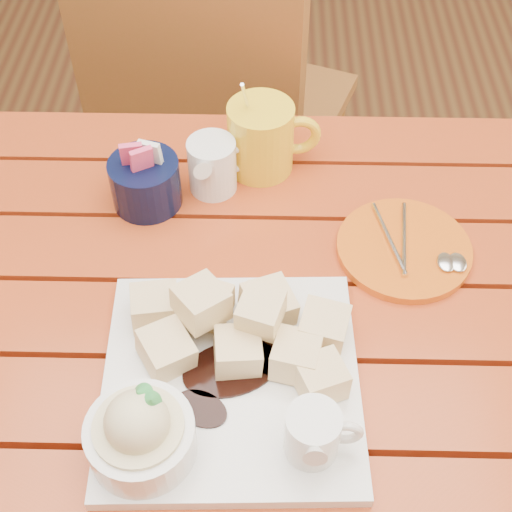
{
  "coord_description": "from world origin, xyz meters",
  "views": [
    {
      "loc": [
        0.06,
        -0.51,
        1.46
      ],
      "look_at": [
        0.05,
        0.04,
        0.82
      ],
      "focal_mm": 50.0,
      "sensor_mm": 36.0,
      "label": 1
    }
  ],
  "objects_px": {
    "orange_saucer": "(405,249)",
    "dessert_plate": "(215,383)",
    "table": "(216,365)",
    "coffee_mug_right": "(263,137)",
    "chair_far": "(214,113)"
  },
  "relations": [
    {
      "from": "dessert_plate",
      "to": "orange_saucer",
      "type": "relative_size",
      "value": 1.67
    },
    {
      "from": "table",
      "to": "chair_far",
      "type": "distance_m",
      "value": 0.69
    },
    {
      "from": "dessert_plate",
      "to": "chair_far",
      "type": "bearing_deg",
      "value": 94.42
    },
    {
      "from": "table",
      "to": "chair_far",
      "type": "relative_size",
      "value": 1.26
    },
    {
      "from": "coffee_mug_right",
      "to": "table",
      "type": "bearing_deg",
      "value": -108.69
    },
    {
      "from": "table",
      "to": "chair_far",
      "type": "xyz_separation_m",
      "value": [
        -0.05,
        0.68,
        -0.11
      ]
    },
    {
      "from": "dessert_plate",
      "to": "chair_far",
      "type": "relative_size",
      "value": 0.31
    },
    {
      "from": "table",
      "to": "dessert_plate",
      "type": "distance_m",
      "value": 0.18
    },
    {
      "from": "table",
      "to": "dessert_plate",
      "type": "bearing_deg",
      "value": -84.34
    },
    {
      "from": "table",
      "to": "coffee_mug_right",
      "type": "relative_size",
      "value": 7.61
    },
    {
      "from": "chair_far",
      "to": "dessert_plate",
      "type": "bearing_deg",
      "value": 114.92
    },
    {
      "from": "coffee_mug_right",
      "to": "orange_saucer",
      "type": "bearing_deg",
      "value": -48.25
    },
    {
      "from": "dessert_plate",
      "to": "orange_saucer",
      "type": "xyz_separation_m",
      "value": [
        0.24,
        0.22,
        -0.03
      ]
    },
    {
      "from": "table",
      "to": "coffee_mug_right",
      "type": "height_order",
      "value": "coffee_mug_right"
    },
    {
      "from": "orange_saucer",
      "to": "dessert_plate",
      "type": "bearing_deg",
      "value": -136.64
    }
  ]
}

